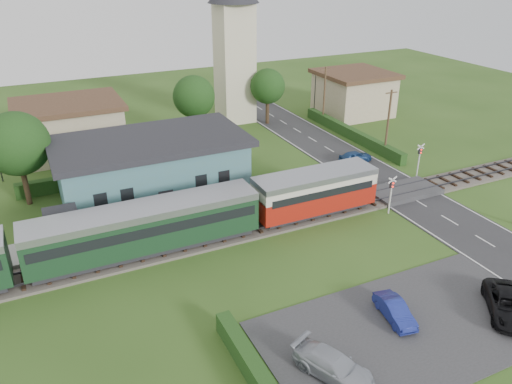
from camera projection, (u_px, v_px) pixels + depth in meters
name	position (u px, v px, depth m)	size (l,w,h in m)	color
ground	(319.00, 228.00, 38.59)	(120.00, 120.00, 0.00)	#2D4C19
railway_track	(306.00, 215.00, 40.17)	(76.00, 3.20, 0.49)	#4C443D
road	(419.00, 202.00, 42.43)	(6.00, 70.00, 0.05)	#28282B
car_park	(408.00, 328.00, 28.23)	(17.00, 9.00, 0.08)	#333335
crossing_deck	(404.00, 191.00, 43.97)	(6.20, 3.40, 0.45)	#333335
platform	(174.00, 223.00, 38.88)	(30.00, 3.00, 0.45)	gray
equipment_hut	(63.00, 227.00, 35.13)	(2.30, 2.30, 2.55)	beige
station_building	(152.00, 167.00, 42.52)	(16.00, 9.00, 5.30)	slate
train	(98.00, 237.00, 33.08)	(43.20, 2.90, 3.40)	#232328
church_tower	(234.00, 37.00, 58.87)	(6.00, 6.00, 17.60)	beige
house_west	(70.00, 127.00, 51.95)	(10.80, 8.80, 5.50)	tan
house_east	(354.00, 93.00, 64.62)	(8.80, 8.80, 5.50)	tan
hedge_carpark	(257.00, 376.00, 24.32)	(0.80, 9.00, 1.20)	#193814
hedge_roadside	(351.00, 133.00, 56.83)	(0.80, 18.00, 1.20)	#193814
hedge_station	(142.00, 170.00, 47.08)	(22.00, 0.80, 1.30)	#193814
tree_a	(17.00, 144.00, 39.95)	(5.20, 5.20, 8.00)	#332316
tree_b	(194.00, 97.00, 54.37)	(4.60, 4.60, 7.34)	#332316
tree_c	(268.00, 86.00, 60.01)	(4.20, 4.20, 6.78)	#332316
utility_pole_c	(388.00, 123.00, 50.63)	(1.40, 0.22, 7.00)	#473321
utility_pole_d	(324.00, 95.00, 60.40)	(1.40, 0.22, 7.00)	#473321
crossing_signal_near	(391.00, 190.00, 39.80)	(0.84, 0.28, 3.28)	silver
crossing_signal_far	(420.00, 155.00, 46.48)	(0.84, 0.28, 3.28)	silver
streetlamp_east	(315.00, 89.00, 65.42)	(0.30, 0.30, 5.15)	#3F3F47
car_on_road	(355.00, 156.00, 50.35)	(1.35, 3.36, 1.15)	navy
car_park_blue	(395.00, 310.00, 28.72)	(1.17, 3.35, 1.10)	navy
car_park_silver	(333.00, 366.00, 24.78)	(1.77, 4.35, 1.26)	#A8ACB6
car_park_dark	(508.00, 305.00, 29.02)	(2.17, 4.71, 1.31)	black
pedestrian_near	(242.00, 198.00, 40.46)	(0.58, 0.38, 1.58)	gray
pedestrian_far	(88.00, 224.00, 36.21)	(0.94, 0.73, 1.94)	gray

